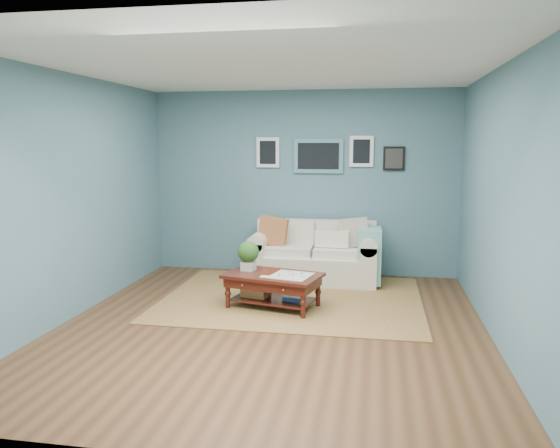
# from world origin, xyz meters

# --- Properties ---
(room_shell) EXTENTS (5.00, 5.02, 2.70)m
(room_shell) POSITION_xyz_m (0.01, 0.06, 1.36)
(room_shell) COLOR brown
(room_shell) RESTS_ON ground
(area_rug) EXTENTS (3.19, 2.55, 0.01)m
(area_rug) POSITION_xyz_m (0.06, 1.06, 0.01)
(area_rug) COLOR brown
(area_rug) RESTS_ON ground
(loveseat) EXTENTS (1.81, 0.82, 0.93)m
(loveseat) POSITION_xyz_m (0.30, 2.02, 0.38)
(loveseat) COLOR beige
(loveseat) RESTS_ON ground
(coffee_table) EXTENTS (1.22, 0.88, 0.77)m
(coffee_table) POSITION_xyz_m (-0.16, 0.68, 0.34)
(coffee_table) COLOR black
(coffee_table) RESTS_ON ground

